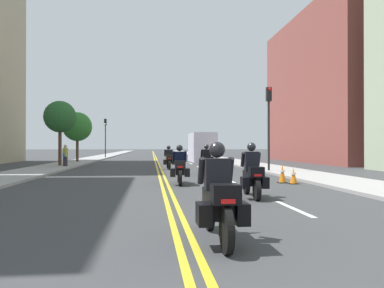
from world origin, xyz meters
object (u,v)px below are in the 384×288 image
object	(u,v)px
motorcycle_4	(169,160)
traffic_light_near	(269,114)
motorcycle_1	(252,176)
parked_truck	(201,149)
motorcycle_3	(207,162)
motorcycle_0	(218,200)
pedestrian_0	(65,156)
street_tree_1	(60,117)
street_tree_0	(77,127)
motorcycle_2	(180,168)
traffic_cone_1	(282,174)
traffic_light_far	(105,131)
traffic_cone_0	(255,170)
traffic_cone_2	(293,176)

from	to	relation	value
motorcycle_4	traffic_light_near	size ratio (longest dim) A/B	0.43
traffic_light_near	motorcycle_1	bearing A→B (deg)	-110.31
motorcycle_1	parked_truck	bearing A→B (deg)	88.94
motorcycle_3	motorcycle_1	bearing A→B (deg)	-92.85
motorcycle_0	motorcycle_1	xyz separation A→B (m)	(1.91, 4.95, -0.02)
motorcycle_3	pedestrian_0	world-z (taller)	pedestrian_0
motorcycle_3	street_tree_1	bearing A→B (deg)	135.47
motorcycle_0	street_tree_0	xyz separation A→B (m)	(-7.78, 29.60, 2.62)
motorcycle_2	traffic_cone_1	size ratio (longest dim) A/B	2.92
motorcycle_0	motorcycle_4	xyz separation A→B (m)	(0.11, 19.02, -0.04)
motorcycle_4	street_tree_1	xyz separation A→B (m)	(-7.78, 3.46, 3.01)
motorcycle_4	pedestrian_0	bearing A→B (deg)	161.05
street_tree_0	street_tree_1	world-z (taller)	street_tree_1
motorcycle_2	traffic_light_far	xyz separation A→B (m)	(-6.81, 33.06, 2.74)
motorcycle_4	street_tree_1	world-z (taller)	street_tree_1
traffic_cone_0	traffic_light_near	xyz separation A→B (m)	(1.51, 2.40, 3.07)
motorcycle_3	motorcycle_4	world-z (taller)	motorcycle_3
traffic_cone_1	street_tree_0	world-z (taller)	street_tree_0
traffic_cone_0	pedestrian_0	world-z (taller)	pedestrian_0
motorcycle_2	traffic_cone_2	size ratio (longest dim) A/B	3.45
motorcycle_2	motorcycle_3	bearing A→B (deg)	72.18
traffic_cone_1	street_tree_1	bearing A→B (deg)	132.07
motorcycle_3	street_tree_1	world-z (taller)	street_tree_1
motorcycle_4	street_tree_1	distance (m)	9.03
traffic_cone_0	traffic_cone_2	bearing A→B (deg)	-83.69
street_tree_0	street_tree_1	xyz separation A→B (m)	(0.12, -7.12, 0.35)
traffic_cone_2	traffic_light_far	distance (m)	35.40
traffic_cone_1	motorcycle_0	bearing A→B (deg)	-115.31
motorcycle_4	street_tree_0	xyz separation A→B (m)	(-7.90, 10.59, 2.67)
traffic_cone_2	traffic_cone_1	bearing A→B (deg)	125.98
motorcycle_3	traffic_light_far	distance (m)	29.58
motorcycle_1	street_tree_1	xyz separation A→B (m)	(-9.57, 17.53, 2.99)
traffic_cone_2	parked_truck	world-z (taller)	parked_truck
motorcycle_0	traffic_light_far	xyz separation A→B (m)	(-6.73, 42.13, 2.71)
motorcycle_1	motorcycle_2	world-z (taller)	motorcycle_1
motorcycle_1	parked_truck	distance (m)	26.29
motorcycle_0	motorcycle_1	world-z (taller)	motorcycle_1
street_tree_0	motorcycle_1	bearing A→B (deg)	-68.54
motorcycle_2	traffic_light_near	xyz separation A→B (m)	(5.63, 6.16, 2.75)
motorcycle_2	pedestrian_0	bearing A→B (deg)	122.78
traffic_cone_2	pedestrian_0	bearing A→B (deg)	133.00
motorcycle_4	traffic_cone_0	xyz separation A→B (m)	(4.09, -6.19, -0.31)
motorcycle_4	parked_truck	bearing A→B (deg)	71.22
motorcycle_0	motorcycle_4	bearing A→B (deg)	89.49
traffic_cone_2	pedestrian_0	size ratio (longest dim) A/B	0.40
pedestrian_0	traffic_cone_2	bearing A→B (deg)	58.39
traffic_cone_0	traffic_light_near	size ratio (longest dim) A/B	0.13
motorcycle_4	street_tree_1	size ratio (longest dim) A/B	0.43
motorcycle_1	traffic_cone_1	world-z (taller)	motorcycle_1
traffic_light_near	street_tree_0	distance (m)	19.72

